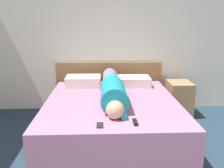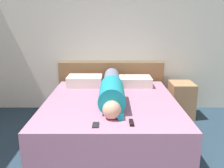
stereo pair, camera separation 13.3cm
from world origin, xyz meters
name	(u,v)px [view 2 (the right image)]	position (x,y,z in m)	size (l,w,h in m)	color
wall_back	(117,34)	(0.00, 3.87, 1.30)	(5.68, 0.06, 2.60)	silver
bed	(112,118)	(-0.07, 2.70, 0.26)	(1.68, 2.00, 0.52)	#B2708E
headboard	(112,86)	(-0.07, 3.80, 0.41)	(1.80, 0.04, 0.82)	olive
nightstand	(182,100)	(1.06, 3.45, 0.28)	(0.36, 0.45, 0.55)	#A37A51
person_lying	(113,89)	(-0.06, 2.74, 0.65)	(0.30, 1.69, 0.30)	tan
pillow_near_headboard	(86,81)	(-0.48, 3.41, 0.60)	(0.53, 0.38, 0.16)	silver
pillow_second	(136,81)	(0.30, 3.41, 0.59)	(0.50, 0.38, 0.14)	silver
tv_remote	(132,123)	(0.14, 1.93, 0.53)	(0.04, 0.15, 0.02)	black
cell_phone	(97,125)	(-0.22, 1.88, 0.52)	(0.06, 0.13, 0.01)	black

